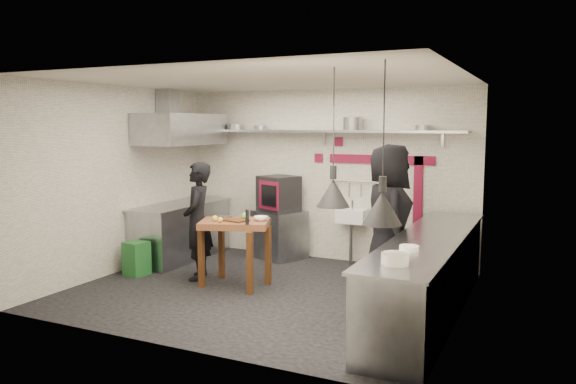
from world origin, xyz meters
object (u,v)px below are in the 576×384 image
at_px(combi_oven, 279,193).
at_px(green_bin, 137,258).
at_px(prep_table, 235,253).
at_px(chef_left, 198,221).
at_px(chef_right, 389,220).
at_px(oven_stand, 280,234).

xyz_separation_m(combi_oven, green_bin, (-1.42, -1.89, -0.84)).
bearing_deg(prep_table, combi_oven, 74.74).
relative_size(chef_left, chef_right, 0.86).
distance_m(combi_oven, prep_table, 1.87).
bearing_deg(green_bin, combi_oven, 53.03).
height_order(oven_stand, prep_table, prep_table).
bearing_deg(prep_table, chef_left, 150.23).
height_order(oven_stand, chef_left, chef_left).
height_order(prep_table, chef_left, chef_left).
relative_size(oven_stand, prep_table, 0.87).
relative_size(combi_oven, green_bin, 1.16).
relative_size(oven_stand, green_bin, 1.60).
height_order(green_bin, prep_table, prep_table).
relative_size(green_bin, chef_right, 0.25).
relative_size(oven_stand, chef_right, 0.40).
distance_m(chef_left, chef_right, 2.73).
distance_m(combi_oven, chef_right, 2.52).
bearing_deg(combi_oven, chef_left, -82.89).
height_order(combi_oven, chef_right, chef_right).
bearing_deg(chef_right, prep_table, 79.86).
height_order(oven_stand, green_bin, oven_stand).
bearing_deg(chef_left, green_bin, -99.69).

